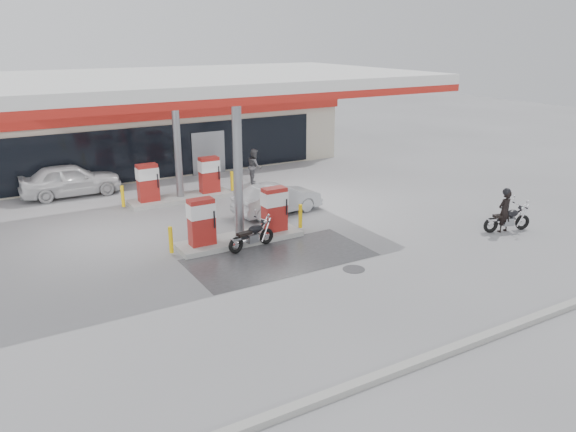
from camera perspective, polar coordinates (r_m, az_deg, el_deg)
name	(u,v)px	position (r m, az deg, el deg)	size (l,w,h in m)	color
ground	(267,260)	(18.22, -2.16, -4.54)	(90.00, 90.00, 0.00)	gray
wet_patch	(280,257)	(18.44, -0.79, -4.23)	(6.00, 3.00, 0.00)	#4C4C4F
drain_cover	(354,269)	(17.67, 6.70, -5.39)	(0.70, 0.70, 0.01)	#38383A
kerb	(417,363)	(13.12, 12.99, -14.32)	(28.00, 0.25, 0.15)	gray
store_building	(128,129)	(32.17, -15.95, 8.46)	(22.00, 8.22, 4.00)	beige
canopy	(201,83)	(21.43, -8.86, 13.24)	(16.00, 10.02, 5.51)	silver
pump_island_near	(239,223)	(19.64, -4.96, -0.67)	(5.14, 1.30, 1.78)	#9E9E99
pump_island_far	(180,185)	(24.98, -10.94, 3.16)	(5.14, 1.30, 1.78)	#9E9E99
main_motorcycle	(508,220)	(22.25, 21.43, -0.37)	(1.89, 0.90, 0.99)	black
biker_main	(504,211)	(22.04, 21.13, 0.45)	(0.57, 0.38, 1.58)	black
parked_motorcycle	(252,236)	(19.10, -3.66, -2.08)	(1.88, 0.72, 0.97)	black
sedan_white	(71,180)	(27.07, -21.22, 3.46)	(1.75, 4.34, 1.48)	silver
attendant	(255,166)	(27.44, -3.42, 5.08)	(0.82, 0.64, 1.69)	#4F4F54
hatchback_silver	(277,199)	(22.75, -1.08, 1.76)	(1.30, 3.72, 1.22)	#B3B7BB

